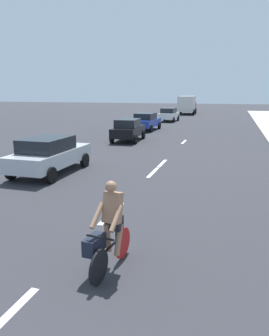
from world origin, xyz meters
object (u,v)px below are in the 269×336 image
object	(u,v)px
parked_car_white	(169,114)
delivery_truck	(187,105)
parked_car_black	(128,129)
cyclist	(108,231)
parked_car_silver	(49,154)
parked_car_blue	(146,121)

from	to	relation	value
parked_car_white	delivery_truck	xyz separation A→B (m)	(0.30, 13.47, 0.67)
parked_car_black	parked_car_white	world-z (taller)	same
cyclist	parked_car_silver	distance (m)	8.44
parked_car_black	cyclist	bearing A→B (deg)	-76.59
parked_car_silver	parked_car_blue	xyz separation A→B (m)	(-0.14, 16.70, -0.00)
parked_car_black	parked_car_blue	size ratio (longest dim) A/B	0.94
parked_car_blue	delivery_truck	distance (m)	23.11
cyclist	parked_car_white	xyz separation A→B (m)	(-5.17, 32.90, 0.01)
parked_car_silver	parked_car_black	bearing A→B (deg)	88.46
cyclist	parked_car_blue	bearing A→B (deg)	-71.36
parked_car_silver	parked_car_black	world-z (taller)	same
parked_car_black	parked_car_blue	world-z (taller)	same
parked_car_blue	delivery_truck	bearing A→B (deg)	90.79
cyclist	delivery_truck	size ratio (longest dim) A/B	0.29
parked_car_blue	parked_car_white	xyz separation A→B (m)	(0.26, 9.62, -0.00)
parked_car_silver	delivery_truck	bearing A→B (deg)	89.79
parked_car_blue	delivery_truck	xyz separation A→B (m)	(0.56, 23.09, 0.67)
parked_car_silver	parked_car_blue	size ratio (longest dim) A/B	1.02
parked_car_black	delivery_truck	bearing A→B (deg)	86.59
parked_car_silver	delivery_truck	world-z (taller)	delivery_truck
cyclist	parked_car_white	world-z (taller)	cyclist
parked_car_black	parked_car_blue	distance (m)	6.77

